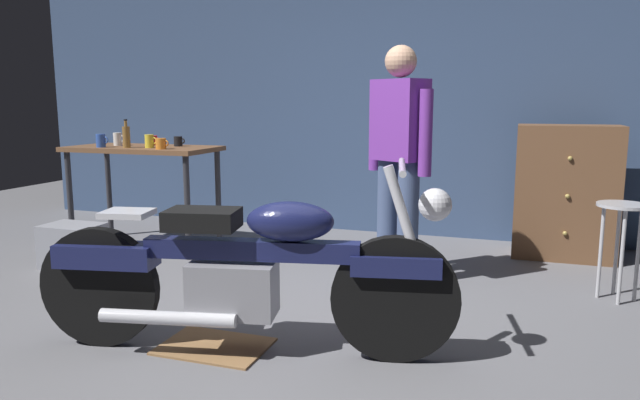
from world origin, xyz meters
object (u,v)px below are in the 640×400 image
(storage_bin, at_px, (73,246))
(mug_red_diner, at_px, (153,140))
(mug_blue_enamel, at_px, (101,141))
(wooden_dresser, at_px, (566,192))
(mug_orange_travel, at_px, (161,144))
(bottle, at_px, (126,136))
(mug_yellow_tall, at_px, (150,141))
(shop_stool, at_px, (622,225))
(mug_white_ceramic, at_px, (118,139))
(person_standing, at_px, (399,154))
(motorcycle, at_px, (245,269))
(mug_black_matte, at_px, (178,141))

(storage_bin, distance_m, mug_red_diner, 1.21)
(mug_red_diner, xyz_separation_m, mug_blue_enamel, (-0.27, -0.36, 0.01))
(wooden_dresser, distance_m, mug_red_diner, 3.60)
(mug_orange_travel, bearing_deg, mug_blue_enamel, 179.02)
(mug_orange_travel, relative_size, bottle, 0.49)
(mug_red_diner, xyz_separation_m, mug_yellow_tall, (0.16, -0.28, 0.01))
(storage_bin, bearing_deg, wooden_dresser, 23.22)
(bottle, bearing_deg, mug_orange_travel, -5.88)
(shop_stool, height_order, wooden_dresser, wooden_dresser)
(mug_white_ceramic, bearing_deg, person_standing, -6.88)
(storage_bin, xyz_separation_m, mug_yellow_tall, (0.30, 0.64, 0.79))
(shop_stool, xyz_separation_m, mug_blue_enamel, (-4.06, 0.04, 0.46))
(wooden_dresser, bearing_deg, motorcycle, -122.65)
(storage_bin, relative_size, mug_red_diner, 3.82)
(wooden_dresser, xyz_separation_m, mug_black_matte, (-3.22, -0.70, 0.39))
(motorcycle, bearing_deg, mug_red_diner, 122.20)
(wooden_dresser, height_order, bottle, bottle)
(storage_bin, xyz_separation_m, mug_orange_travel, (0.48, 0.55, 0.78))
(storage_bin, height_order, mug_orange_travel, mug_orange_travel)
(wooden_dresser, height_order, mug_blue_enamel, wooden_dresser)
(mug_yellow_tall, bearing_deg, wooden_dresser, 15.53)
(motorcycle, bearing_deg, mug_yellow_tall, 124.03)
(shop_stool, relative_size, wooden_dresser, 0.58)
(mug_yellow_tall, distance_m, bottle, 0.20)
(mug_red_diner, relative_size, mug_white_ceramic, 1.00)
(mug_orange_travel, height_order, mug_blue_enamel, mug_blue_enamel)
(mug_red_diner, xyz_separation_m, mug_white_ceramic, (-0.26, -0.15, 0.01))
(wooden_dresser, height_order, mug_black_matte, wooden_dresser)
(shop_stool, distance_m, mug_black_matte, 3.54)
(mug_red_diner, distance_m, bottle, 0.34)
(mug_black_matte, relative_size, bottle, 0.43)
(person_standing, distance_m, mug_white_ceramic, 2.62)
(mug_orange_travel, xyz_separation_m, mug_blue_enamel, (-0.61, 0.01, 0.01))
(motorcycle, distance_m, bottle, 2.54)
(storage_bin, xyz_separation_m, mug_white_ceramic, (-0.12, 0.77, 0.79))
(storage_bin, height_order, bottle, bottle)
(wooden_dresser, relative_size, mug_orange_travel, 9.36)
(mug_blue_enamel, distance_m, bottle, 0.24)
(mug_black_matte, bearing_deg, person_standing, -11.46)
(mug_blue_enamel, xyz_separation_m, bottle, (0.24, 0.03, 0.04))
(motorcycle, distance_m, shop_stool, 2.48)
(shop_stool, height_order, mug_blue_enamel, mug_blue_enamel)
(person_standing, bearing_deg, motorcycle, 104.20)
(motorcycle, bearing_deg, bottle, 128.04)
(person_standing, distance_m, mug_blue_enamel, 2.61)
(storage_bin, distance_m, mug_orange_travel, 1.06)
(mug_black_matte, height_order, mug_blue_enamel, mug_blue_enamel)
(motorcycle, relative_size, mug_orange_travel, 18.38)
(mug_red_diner, xyz_separation_m, bottle, (-0.03, -0.34, 0.05))
(motorcycle, height_order, wooden_dresser, wooden_dresser)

